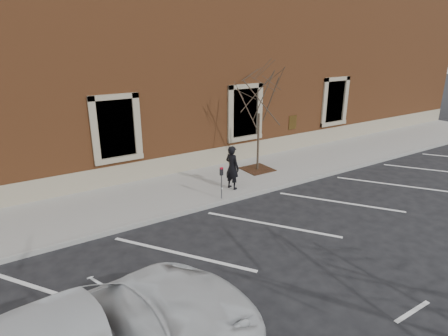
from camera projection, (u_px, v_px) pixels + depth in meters
ground at (233, 201)px, 13.70m from camera, size 120.00×120.00×0.00m
sidewalk_near at (209, 184)px, 15.07m from camera, size 40.00×3.50×0.15m
curb_near at (234, 199)px, 13.64m from camera, size 40.00×0.12×0.15m
parking_stripes at (271, 224)px, 11.95m from camera, size 28.00×4.40×0.01m
building_civic at (146, 73)px, 18.55m from camera, size 40.00×8.62×8.00m
man at (232, 167)px, 14.19m from camera, size 0.55×0.70×1.69m
parking_meter at (221, 177)px, 13.27m from camera, size 0.11×0.08×1.19m
tree_grate at (257, 169)px, 16.53m from camera, size 1.22×1.22×0.03m
sapling at (260, 97)px, 15.49m from camera, size 2.73×2.73×4.55m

